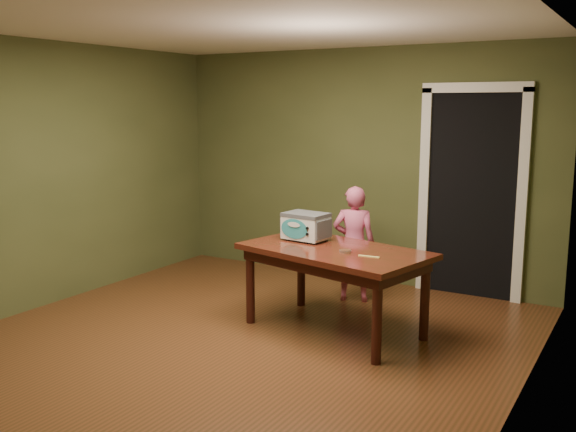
% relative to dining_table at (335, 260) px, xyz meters
% --- Properties ---
extents(floor, '(5.00, 5.00, 0.00)m').
position_rel_dining_table_xyz_m(floor, '(-0.57, -0.78, -0.65)').
color(floor, brown).
rests_on(floor, ground).
extents(room_shell, '(4.52, 5.02, 2.61)m').
position_rel_dining_table_xyz_m(room_shell, '(-0.57, -0.78, 1.06)').
color(room_shell, '#4D522C').
rests_on(room_shell, ground).
extents(doorway, '(1.10, 0.66, 2.25)m').
position_rel_dining_table_xyz_m(doorway, '(0.73, 2.00, 0.41)').
color(doorway, black).
rests_on(doorway, ground).
extents(dining_table, '(1.76, 1.22, 0.75)m').
position_rel_dining_table_xyz_m(dining_table, '(0.00, 0.00, 0.00)').
color(dining_table, '#3C1A0D').
rests_on(dining_table, floor).
extents(toy_oven, '(0.44, 0.32, 0.25)m').
position_rel_dining_table_xyz_m(toy_oven, '(-0.38, 0.17, 0.24)').
color(toy_oven, '#4C4F54').
rests_on(toy_oven, dining_table).
extents(baking_pan, '(0.10, 0.10, 0.02)m').
position_rel_dining_table_xyz_m(baking_pan, '(0.15, -0.09, 0.11)').
color(baking_pan, silver).
rests_on(baking_pan, dining_table).
extents(spatula, '(0.18, 0.04, 0.01)m').
position_rel_dining_table_xyz_m(spatula, '(0.38, -0.15, 0.10)').
color(spatula, '#FFEB6E').
rests_on(spatula, dining_table).
extents(child, '(0.50, 0.40, 1.18)m').
position_rel_dining_table_xyz_m(child, '(-0.23, 0.91, -0.06)').
color(child, '#DA5984').
rests_on(child, floor).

